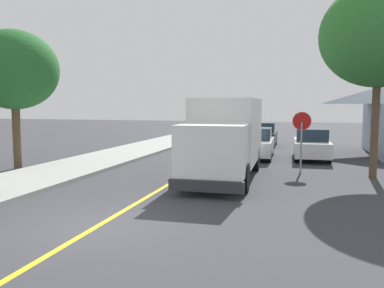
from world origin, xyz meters
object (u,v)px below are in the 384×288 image
object	(u,v)px
parked_car_mid	(263,135)
street_tree_near	(14,70)
stop_sign	(302,130)
street_tree_far_side	(379,35)
box_truck	(226,134)
parked_car_near	(256,144)
parked_van_across	(312,145)

from	to	relation	value
parked_car_mid	street_tree_near	bearing A→B (deg)	-126.88
stop_sign	street_tree_far_side	size ratio (longest dim) A/B	0.34
parked_car_mid	stop_sign	size ratio (longest dim) A/B	1.68
street_tree_far_side	box_truck	bearing A→B (deg)	-164.57
parked_car_mid	street_tree_near	distance (m)	16.85
parked_car_near	parked_car_mid	distance (m)	6.42
parked_car_near	street_tree_far_side	size ratio (longest dim) A/B	0.58
stop_sign	street_tree_near	bearing A→B (deg)	-169.03
parked_car_near	parked_car_mid	xyz separation A→B (m)	(-0.25, 6.42, 0.00)
street_tree_near	street_tree_far_side	size ratio (longest dim) A/B	0.81
parked_car_mid	stop_sign	bearing A→B (deg)	-75.93
parked_car_mid	parked_van_across	world-z (taller)	same
box_truck	parked_car_mid	xyz separation A→B (m)	(0.25, 12.67, -0.97)
box_truck	parked_car_mid	world-z (taller)	box_truck
street_tree_near	stop_sign	bearing A→B (deg)	10.97
parked_van_across	stop_sign	xyz separation A→B (m)	(-0.51, -4.57, 1.06)
parked_car_mid	stop_sign	distance (m)	11.10
parked_car_near	street_tree_near	xyz separation A→B (m)	(-10.12, -6.73, 3.70)
box_truck	stop_sign	bearing A→B (deg)	33.65
box_truck	parked_van_across	bearing A→B (deg)	62.18
box_truck	parked_van_across	xyz separation A→B (m)	(3.44, 6.53, -0.97)
stop_sign	box_truck	bearing A→B (deg)	-146.35
box_truck	parked_car_near	distance (m)	6.34
street_tree_far_side	parked_van_across	bearing A→B (deg)	115.17
box_truck	street_tree_near	xyz separation A→B (m)	(-9.62, -0.48, 2.73)
street_tree_far_side	parked_car_mid	bearing A→B (deg)	116.46
parked_car_mid	parked_van_across	size ratio (longest dim) A/B	0.99
parked_car_mid	parked_van_across	distance (m)	6.92
stop_sign	parked_car_near	bearing A→B (deg)	119.51
box_truck	parked_car_near	xyz separation A→B (m)	(0.50, 6.25, -0.97)
parked_car_near	street_tree_near	bearing A→B (deg)	-146.38
parked_car_mid	street_tree_near	size ratio (longest dim) A/B	0.70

